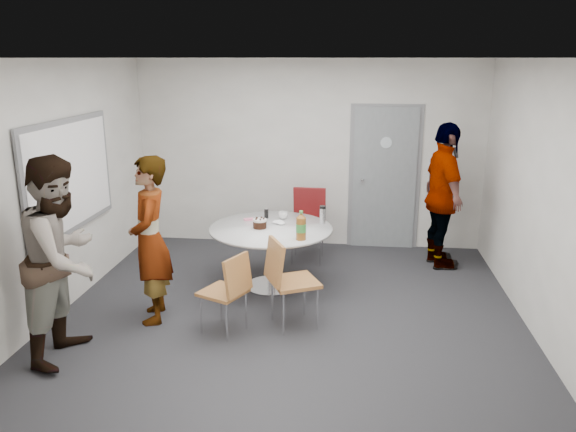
# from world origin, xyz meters

# --- Properties ---
(floor) EXTENTS (5.00, 5.00, 0.00)m
(floor) POSITION_xyz_m (0.00, 0.00, 0.00)
(floor) COLOR black
(floor) RESTS_ON ground
(ceiling) EXTENTS (5.00, 5.00, 0.00)m
(ceiling) POSITION_xyz_m (0.00, 0.00, 2.70)
(ceiling) COLOR silver
(ceiling) RESTS_ON wall_back
(wall_back) EXTENTS (5.00, 0.00, 5.00)m
(wall_back) POSITION_xyz_m (0.00, 2.50, 1.35)
(wall_back) COLOR #B7B4AE
(wall_back) RESTS_ON floor
(wall_left) EXTENTS (0.00, 5.00, 5.00)m
(wall_left) POSITION_xyz_m (-2.50, 0.00, 1.35)
(wall_left) COLOR #B7B4AE
(wall_left) RESTS_ON floor
(wall_right) EXTENTS (0.00, 5.00, 5.00)m
(wall_right) POSITION_xyz_m (2.50, 0.00, 1.35)
(wall_right) COLOR #B7B4AE
(wall_right) RESTS_ON floor
(wall_front) EXTENTS (5.00, 0.00, 5.00)m
(wall_front) POSITION_xyz_m (0.00, -2.50, 1.35)
(wall_front) COLOR #B7B4AE
(wall_front) RESTS_ON floor
(door) EXTENTS (1.02, 0.17, 2.12)m
(door) POSITION_xyz_m (1.10, 2.48, 1.03)
(door) COLOR slate
(door) RESTS_ON wall_back
(whiteboard) EXTENTS (0.04, 1.90, 1.25)m
(whiteboard) POSITION_xyz_m (-2.46, 0.20, 1.45)
(whiteboard) COLOR slate
(whiteboard) RESTS_ON wall_left
(table) EXTENTS (1.46, 1.46, 1.09)m
(table) POSITION_xyz_m (-0.28, 0.73, 0.66)
(table) COLOR silver
(table) RESTS_ON floor
(chair_near_left) EXTENTS (0.56, 0.54, 0.84)m
(chair_near_left) POSITION_xyz_m (-0.54, -0.49, 0.51)
(chair_near_left) COLOR brown
(chair_near_left) RESTS_ON floor
(chair_near_right) EXTENTS (0.63, 0.61, 0.95)m
(chair_near_right) POSITION_xyz_m (-0.01, -0.28, 0.58)
(chair_near_right) COLOR brown
(chair_near_right) RESTS_ON floor
(chair_far) EXTENTS (0.48, 0.52, 0.98)m
(chair_far) POSITION_xyz_m (0.06, 1.84, 0.60)
(chair_far) COLOR maroon
(chair_far) RESTS_ON floor
(person_main) EXTENTS (0.58, 0.73, 1.76)m
(person_main) POSITION_xyz_m (-1.42, -0.24, 0.88)
(person_main) COLOR #A5C6EA
(person_main) RESTS_ON floor
(person_left) EXTENTS (0.75, 0.94, 1.90)m
(person_left) POSITION_xyz_m (-1.95, -1.05, 0.95)
(person_left) COLOR white
(person_left) RESTS_ON floor
(person_right) EXTENTS (0.67, 1.19, 1.92)m
(person_right) POSITION_xyz_m (1.83, 1.73, 0.96)
(person_right) COLOR black
(person_right) RESTS_ON floor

